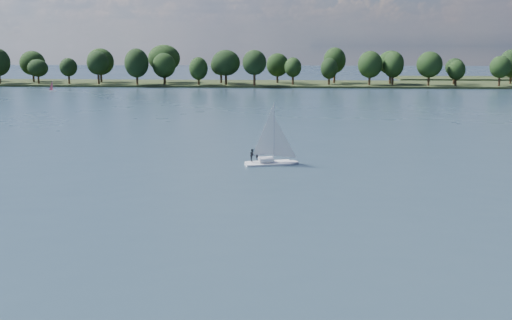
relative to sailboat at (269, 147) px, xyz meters
The scene contains 5 objects.
ground 51.67m from the sailboat, 87.03° to the left, with size 700.00×700.00×0.00m, color #233342.
far_shore 163.58m from the sailboat, 89.06° to the left, with size 660.00×40.00×1.50m, color black.
sailboat is the anchor object (origin of this frame).
dinghy_pink 145.87m from the sailboat, 124.04° to the left, with size 2.68×1.36×4.10m.
treeline 159.72m from the sailboat, 92.44° to the left, with size 562.83×74.42×18.63m.
Camera 1 is at (0.68, -26.91, 15.79)m, focal length 40.00 mm.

